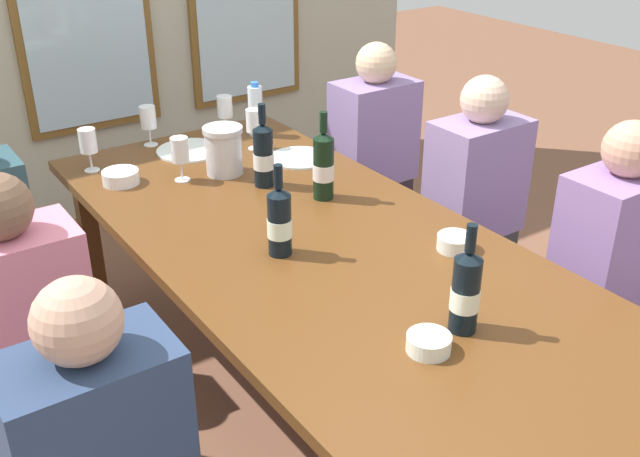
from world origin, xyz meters
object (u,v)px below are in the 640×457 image
(wine_bottle_0, at_px, (323,165))
(wine_glass_3, at_px, (88,142))
(wine_glass_2, at_px, (180,152))
(seated_person_1, at_px, (605,280))
(water_bottle, at_px, (256,110))
(dining_table, at_px, (342,274))
(wine_bottle_3, at_px, (279,221))
(white_plate_1, at_px, (190,150))
(seated_person_3, at_px, (473,213))
(seated_person_5, at_px, (373,163))
(wine_glass_4, at_px, (254,122))
(seated_person_2, at_px, (30,354))
(tasting_bowl_2, at_px, (429,343))
(tasting_bowl_0, at_px, (121,177))
(metal_pitcher, at_px, (224,150))
(wine_glass_0, at_px, (225,109))
(wine_bottle_1, at_px, (263,155))
(tasting_bowl_1, at_px, (455,243))
(white_plate_0, at_px, (299,158))
(wine_glass_1, at_px, (148,118))

(wine_bottle_0, height_order, wine_glass_3, wine_bottle_0)
(wine_glass_2, bearing_deg, seated_person_1, -48.68)
(wine_glass_2, bearing_deg, water_bottle, 30.02)
(dining_table, height_order, wine_bottle_3, wine_bottle_3)
(wine_bottle_3, relative_size, seated_person_1, 0.27)
(white_plate_1, height_order, seated_person_1, seated_person_1)
(seated_person_3, bearing_deg, seated_person_5, 90.00)
(wine_bottle_3, distance_m, wine_glass_4, 0.93)
(water_bottle, relative_size, seated_person_2, 0.22)
(water_bottle, distance_m, wine_glass_4, 0.18)
(white_plate_1, distance_m, tasting_bowl_2, 1.63)
(tasting_bowl_0, relative_size, wine_glass_3, 0.80)
(wine_glass_3, distance_m, seated_person_1, 2.00)
(metal_pitcher, xyz_separation_m, wine_glass_4, (0.23, 0.17, 0.03))
(wine_glass_3, bearing_deg, seated_person_1, -48.74)
(seated_person_1, distance_m, seated_person_3, 0.65)
(wine_bottle_0, bearing_deg, wine_glass_0, 87.67)
(wine_bottle_0, relative_size, wine_bottle_1, 1.02)
(seated_person_5, bearing_deg, wine_glass_2, -172.70)
(wine_bottle_3, xyz_separation_m, tasting_bowl_1, (0.47, -0.29, -0.09))
(wine_bottle_1, distance_m, tasting_bowl_2, 1.16)
(seated_person_5, bearing_deg, wine_bottle_0, -140.22)
(white_plate_1, relative_size, tasting_bowl_1, 2.42)
(wine_glass_0, bearing_deg, white_plate_1, -154.66)
(tasting_bowl_2, bearing_deg, wine_glass_2, 91.89)
(wine_glass_4, height_order, seated_person_2, seated_person_2)
(white_plate_0, xyz_separation_m, seated_person_1, (0.55, -1.12, -0.22))
(wine_glass_3, relative_size, seated_person_5, 0.16)
(white_plate_0, distance_m, wine_glass_4, 0.25)
(white_plate_1, height_order, wine_bottle_1, wine_bottle_1)
(wine_glass_0, height_order, wine_glass_4, same)
(seated_person_2, bearing_deg, water_bottle, 31.84)
(metal_pitcher, xyz_separation_m, seated_person_3, (0.88, -0.51, -0.31))
(seated_person_1, bearing_deg, wine_bottle_0, 132.56)
(dining_table, distance_m, white_plate_1, 1.11)
(white_plate_1, xyz_separation_m, wine_bottle_3, (-0.15, -0.97, 0.11))
(water_bottle, distance_m, wine_glass_1, 0.47)
(wine_glass_0, distance_m, wine_glass_4, 0.24)
(dining_table, xyz_separation_m, wine_bottle_0, (0.21, 0.40, 0.19))
(water_bottle, bearing_deg, dining_table, -107.04)
(white_plate_0, distance_m, seated_person_2, 1.33)
(dining_table, distance_m, wine_glass_2, 0.87)
(wine_glass_4, height_order, seated_person_5, seated_person_5)
(wine_bottle_1, xyz_separation_m, wine_glass_3, (-0.49, 0.51, -0.00))
(seated_person_2, distance_m, seated_person_3, 1.79)
(seated_person_3, bearing_deg, wine_bottle_3, -170.75)
(wine_glass_4, bearing_deg, white_plate_1, 152.02)
(wine_bottle_0, height_order, water_bottle, wine_bottle_0)
(wine_glass_1, relative_size, seated_person_5, 0.16)
(tasting_bowl_1, height_order, wine_glass_0, wine_glass_0)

